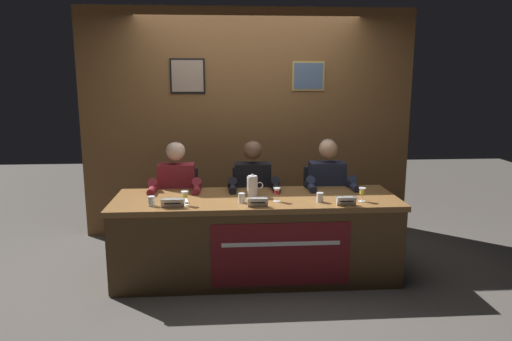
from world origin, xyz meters
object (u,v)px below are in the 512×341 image
object	(u,v)px
water_cup_center	(242,198)
document_stack_left	(176,201)
nameplate_center	(258,202)
panelist_right	(328,190)
juice_glass_left	(185,196)
water_cup_left	(151,202)
chair_center	(252,212)
chair_right	(323,211)
water_pitcher_central	(253,186)
nameplate_right	(346,201)
chair_left	(179,214)
panelist_left	(176,193)
juice_glass_right	(362,192)
juice_glass_center	(277,192)
conference_table	(257,226)
nameplate_left	(173,203)
water_cup_right	(320,198)
panelist_center	(253,191)

from	to	relation	value
water_cup_center	document_stack_left	bearing A→B (deg)	173.97
nameplate_center	panelist_right	distance (m)	1.06
juice_glass_left	water_cup_left	xyz separation A→B (m)	(-0.28, 0.00, -0.05)
chair_center	chair_right	bearing A→B (deg)	0.00
chair_center	water_pitcher_central	xyz separation A→B (m)	(-0.03, -0.56, 0.42)
nameplate_right	document_stack_left	distance (m)	1.49
chair_left	nameplate_center	distance (m)	1.25
panelist_left	water_cup_left	xyz separation A→B (m)	(-0.15, -0.64, 0.08)
panelist_left	juice_glass_right	distance (m)	1.81
chair_left	juice_glass_right	size ratio (longest dim) A/B	7.20
panelist_right	juice_glass_center	bearing A→B (deg)	-136.11
water_cup_left	panelist_right	xyz separation A→B (m)	(1.68, 0.64, -0.08)
nameplate_right	chair_center	bearing A→B (deg)	128.84
water_cup_left	juice_glass_right	bearing A→B (deg)	0.61
nameplate_right	conference_table	bearing A→B (deg)	163.01
juice_glass_right	nameplate_left	bearing A→B (deg)	-177.11
water_cup_left	document_stack_left	xyz separation A→B (m)	(0.19, 0.11, -0.03)
water_cup_right	conference_table	bearing A→B (deg)	169.06
chair_left	water_cup_right	xyz separation A→B (m)	(1.32, -0.81, 0.36)
nameplate_center	water_pitcher_central	xyz separation A→B (m)	(-0.02, 0.37, 0.05)
panelist_left	juice_glass_left	xyz separation A→B (m)	(0.14, -0.64, 0.13)
juice_glass_right	water_pitcher_central	distance (m)	0.99
chair_center	nameplate_center	bearing A→B (deg)	-90.50
water_cup_center	chair_center	bearing A→B (deg)	79.97
nameplate_right	nameplate_left	bearing A→B (deg)	178.55
water_pitcher_central	panelist_center	bearing A→B (deg)	85.34
juice_glass_center	water_cup_right	bearing A→B (deg)	-6.86
juice_glass_center	panelist_right	distance (m)	0.83
chair_left	panelist_center	xyz separation A→B (m)	(0.77, -0.20, 0.28)
nameplate_right	water_pitcher_central	bearing A→B (deg)	154.04
juice_glass_center	water_cup_center	world-z (taller)	juice_glass_center
panelist_right	document_stack_left	size ratio (longest dim) A/B	5.20
conference_table	chair_left	distance (m)	1.05
juice_glass_left	panelist_right	world-z (taller)	panelist_right
water_cup_center	document_stack_left	xyz separation A→B (m)	(-0.58, 0.06, -0.03)
conference_table	water_cup_center	bearing A→B (deg)	-152.01
juice_glass_left	nameplate_right	xyz separation A→B (m)	(1.38, -0.10, -0.05)
juice_glass_right	nameplate_right	bearing A→B (deg)	-144.95
chair_center	chair_right	size ratio (longest dim) A/B	1.00
nameplate_left	water_cup_center	xyz separation A→B (m)	(0.59, 0.12, -0.00)
water_cup_left	chair_center	bearing A→B (deg)	42.44
juice_glass_center	juice_glass_right	bearing A→B (deg)	-3.64
juice_glass_left	water_cup_right	distance (m)	1.18
panelist_right	water_cup_right	world-z (taller)	panelist_right
panelist_center	juice_glass_right	xyz separation A→B (m)	(0.93, -0.62, 0.13)
conference_table	panelist_left	size ratio (longest dim) A/B	2.13
panelist_center	water_cup_center	world-z (taller)	panelist_center
panelist_center	juice_glass_center	distance (m)	0.61
water_cup_left	chair_right	distance (m)	1.91
conference_table	water_cup_right	size ratio (longest dim) A/B	30.55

